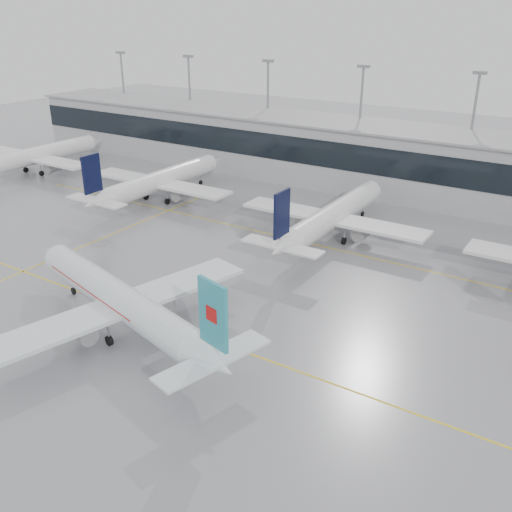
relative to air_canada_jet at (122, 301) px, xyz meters
The scene contains 12 objects.
ground 8.88m from the air_canada_jet, 28.87° to the left, with size 320.00×320.00×0.00m, color gray.
taxi_line_main 8.88m from the air_canada_jet, 28.87° to the left, with size 120.00×0.25×0.01m, color yellow.
taxi_line_north 34.80m from the air_canada_jet, 78.29° to the left, with size 120.00×0.25×0.01m, color yellow.
taxi_line_cross 29.98m from the air_canada_jet, 140.61° to the left, with size 0.25×60.00×0.01m, color yellow.
terminal 66.28m from the air_canada_jet, 83.92° to the left, with size 180.00×15.00×12.00m, color #9C9CA0.
terminal_glass 58.86m from the air_canada_jet, 83.14° to the left, with size 180.00×0.20×5.00m, color black.
terminal_roof 66.77m from the air_canada_jet, 83.92° to the left, with size 182.00×16.00×0.40m, color gray.
light_masts 72.84m from the air_canada_jet, 84.42° to the left, with size 156.40×1.00×22.60m.
air_canada_jet is the anchor object (origin of this frame).
parked_jet_a 73.33m from the air_canada_jet, 149.19° to the left, with size 29.64×36.96×11.72m.
parked_jet_b 46.84m from the air_canada_jet, 126.68° to the left, with size 29.64×36.96×11.72m.
parked_jet_c 38.21m from the air_canada_jet, 79.41° to the left, with size 29.64×36.96×11.72m.
Camera 1 is at (34.62, -41.71, 33.09)m, focal length 40.00 mm.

